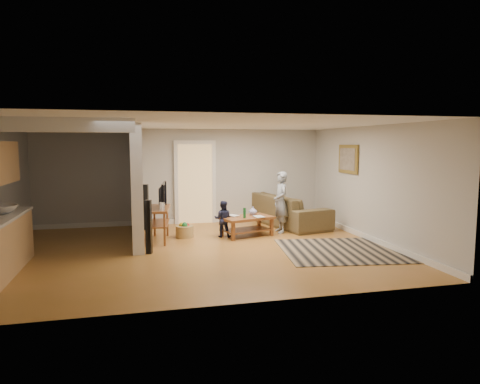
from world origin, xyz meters
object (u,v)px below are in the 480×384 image
sofa (286,224)px  toddler (223,237)px  tv_console (160,211)px  child (280,232)px  coffee_table (247,221)px  speaker_left (149,227)px  toy_basket (185,231)px  speaker_right (146,207)px

sofa → toddler: 2.22m
tv_console → toddler: tv_console is taller
sofa → child: bearing=140.1°
sofa → toddler: size_ratio=3.26×
coffee_table → speaker_left: speaker_left is taller
sofa → speaker_left: bearing=109.2°
toy_basket → tv_console: bearing=-157.2°
speaker_right → toy_basket: 1.41m
speaker_left → tv_console: bearing=97.4°
coffee_table → toddler: size_ratio=1.56×
coffee_table → sofa: bearing=39.7°
sofa → tv_console: size_ratio=2.23×
speaker_left → toddler: bearing=55.2°
tv_console → speaker_left: bearing=-96.7°
coffee_table → speaker_right: (-2.24, 1.24, 0.21)m
sofa → speaker_right: bearing=75.5°
speaker_right → sofa: bearing=14.4°
speaker_right → child: speaker_right is taller
tv_console → toy_basket: (0.56, 0.24, -0.52)m
speaker_left → child: 3.41m
speaker_right → toy_basket: size_ratio=2.79×
speaker_left → toddler: (1.68, 1.12, -0.52)m
sofa → coffee_table: 1.80m
coffee_table → tv_console: (-1.98, -0.06, 0.32)m
tv_console → child: (2.85, 0.24, -0.67)m
speaker_left → sofa: bearing=53.2°
tv_console → sofa: bearing=26.8°
speaker_left → child: bearing=43.9°
toy_basket → child: child is taller
child → toddler: 1.45m
sofa → coffee_table: coffee_table is taller
toddler → sofa: bearing=-129.6°
sofa → toy_basket: size_ratio=6.72×
tv_console → toy_basket: 0.80m
child → toddler: size_ratio=1.75×
sofa → tv_console: 3.61m
sofa → toddler: bearing=107.5°
coffee_table → toddler: coffee_table is taller
coffee_table → tv_console: size_ratio=1.07×
child → toddler: child is taller
sofa → toy_basket: 2.94m
speaker_left → toddler: size_ratio=1.25×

